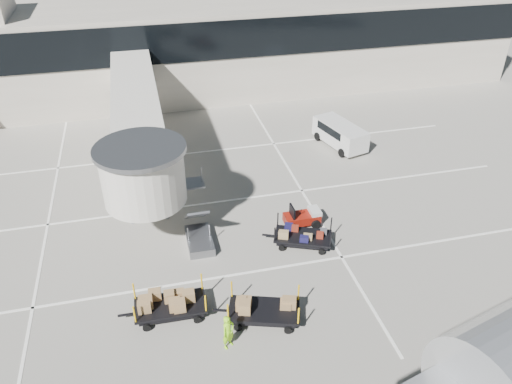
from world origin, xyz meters
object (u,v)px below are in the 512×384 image
baggage_tug (303,218)px  minivan (339,132)px  suitcase_cart (303,236)px  box_cart_near (268,311)px  ground_worker (228,332)px  box_cart_far (169,304)px

baggage_tug → minivan: bearing=56.4°
suitcase_cart → box_cart_near: size_ratio=0.95×
box_cart_near → baggage_tug: bearing=77.8°
suitcase_cart → ground_worker: 8.24m
box_cart_far → ground_worker: 3.51m
suitcase_cart → minivan: 12.81m
box_cart_far → minivan: (14.36, 14.59, 0.43)m
baggage_tug → box_cart_near: box_cart_near is taller
baggage_tug → box_cart_far: bearing=-148.6°
ground_worker → minivan: size_ratio=0.35×
box_cart_near → ground_worker: (-2.09, -1.07, 0.29)m
suitcase_cart → box_cart_near: 6.11m
box_cart_near → box_cart_far: 4.71m
box_cart_near → minivan: minivan is taller
baggage_tug → minivan: size_ratio=0.43×
box_cart_far → ground_worker: (2.37, -2.58, 0.26)m
minivan → ground_worker: bearing=-140.2°
baggage_tug → ground_worker: bearing=-128.3°
suitcase_cart → box_cart_far: bearing=-133.0°
suitcase_cart → ground_worker: ground_worker is taller
suitcase_cart → ground_worker: (-5.48, -6.14, 0.36)m
suitcase_cart → box_cart_far: box_cart_far is taller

